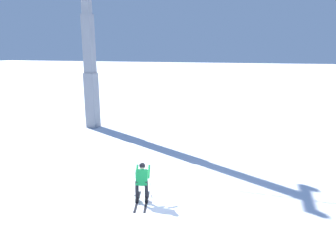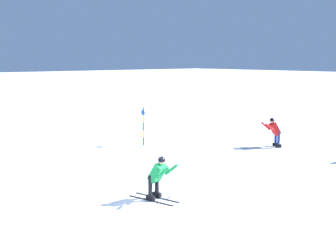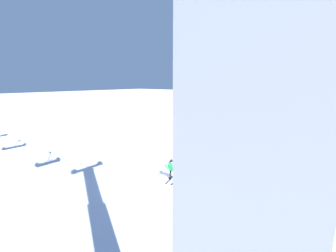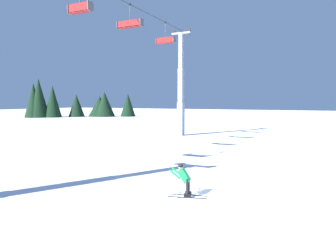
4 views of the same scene
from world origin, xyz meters
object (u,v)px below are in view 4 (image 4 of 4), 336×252
(skier_carving_main, at_px, (184,178))
(chairlift_seat_second, at_px, (80,7))
(lift_tower_far, at_px, (181,92))
(chairlift_seat_middle, at_px, (130,24))
(chairlift_seat_fourth, at_px, (165,40))

(skier_carving_main, bearing_deg, chairlift_seat_second, 65.32)
(lift_tower_far, relative_size, chairlift_seat_second, 5.44)
(skier_carving_main, distance_m, chairlift_seat_second, 14.19)
(lift_tower_far, distance_m, chairlift_seat_middle, 11.92)
(skier_carving_main, bearing_deg, chairlift_seat_middle, 42.66)
(lift_tower_far, bearing_deg, chairlift_seat_fourth, -180.00)
(skier_carving_main, distance_m, chairlift_seat_middle, 17.16)
(chairlift_seat_middle, relative_size, chairlift_seat_fourth, 1.08)
(chairlift_seat_second, xyz_separation_m, chairlift_seat_fourth, (12.58, 0.00, 0.04))
(skier_carving_main, height_order, chairlift_seat_second, chairlift_seat_second)
(lift_tower_far, height_order, chairlift_seat_middle, lift_tower_far)
(chairlift_seat_fourth, bearing_deg, lift_tower_far, 0.00)
(lift_tower_far, bearing_deg, skier_carving_main, -155.52)
(lift_tower_far, xyz_separation_m, chairlift_seat_second, (-16.63, -0.00, 5.16))
(lift_tower_far, xyz_separation_m, chairlift_seat_middle, (-10.64, -0.00, 5.38))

